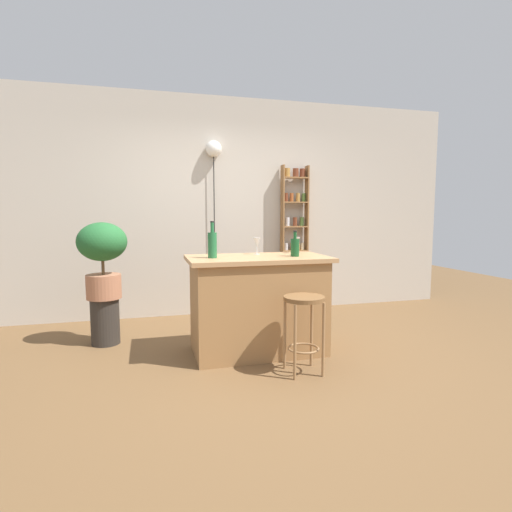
{
  "coord_description": "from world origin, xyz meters",
  "views": [
    {
      "loc": [
        -1.0,
        -3.36,
        1.32
      ],
      "look_at": [
        0.05,
        0.55,
        0.89
      ],
      "focal_mm": 28.56,
      "sensor_mm": 36.0,
      "label": 1
    }
  ],
  "objects_px": {
    "plant_stool": "(105,321)",
    "bottle_soda_blue": "(212,244)",
    "bar_stool": "(304,316)",
    "pendant_globe_light": "(214,152)",
    "spice_shelf": "(294,238)",
    "wine_glass_left": "(297,241)",
    "potted_plant": "(102,253)",
    "bottle_vinegar": "(295,247)",
    "wine_glass_center": "(257,242)"
  },
  "relations": [
    {
      "from": "bar_stool",
      "to": "spice_shelf",
      "type": "xyz_separation_m",
      "value": [
        0.7,
        2.12,
        0.5
      ]
    },
    {
      "from": "bottle_soda_blue",
      "to": "wine_glass_left",
      "type": "height_order",
      "value": "bottle_soda_blue"
    },
    {
      "from": "bar_stool",
      "to": "bottle_soda_blue",
      "type": "relative_size",
      "value": 1.94
    },
    {
      "from": "wine_glass_left",
      "to": "bottle_soda_blue",
      "type": "bearing_deg",
      "value": -165.31
    },
    {
      "from": "bottle_vinegar",
      "to": "pendant_globe_light",
      "type": "relative_size",
      "value": 0.11
    },
    {
      "from": "bar_stool",
      "to": "bottle_vinegar",
      "type": "relative_size",
      "value": 2.67
    },
    {
      "from": "plant_stool",
      "to": "potted_plant",
      "type": "bearing_deg",
      "value": 90.0
    },
    {
      "from": "wine_glass_center",
      "to": "bottle_vinegar",
      "type": "bearing_deg",
      "value": -43.17
    },
    {
      "from": "bottle_vinegar",
      "to": "pendant_globe_light",
      "type": "bearing_deg",
      "value": 106.99
    },
    {
      "from": "plant_stool",
      "to": "bottle_soda_blue",
      "type": "bearing_deg",
      "value": -32.45
    },
    {
      "from": "wine_glass_left",
      "to": "spice_shelf",
      "type": "bearing_deg",
      "value": 70.42
    },
    {
      "from": "plant_stool",
      "to": "wine_glass_left",
      "type": "relative_size",
      "value": 2.86
    },
    {
      "from": "potted_plant",
      "to": "wine_glass_left",
      "type": "xyz_separation_m",
      "value": [
        1.9,
        -0.4,
        0.11
      ]
    },
    {
      "from": "potted_plant",
      "to": "pendant_globe_light",
      "type": "relative_size",
      "value": 0.34
    },
    {
      "from": "plant_stool",
      "to": "bottle_soda_blue",
      "type": "xyz_separation_m",
      "value": [
        1.0,
        -0.64,
        0.81
      ]
    },
    {
      "from": "spice_shelf",
      "to": "bottle_soda_blue",
      "type": "bearing_deg",
      "value": -131.64
    },
    {
      "from": "bar_stool",
      "to": "wine_glass_left",
      "type": "distance_m",
      "value": 1.02
    },
    {
      "from": "spice_shelf",
      "to": "bottle_vinegar",
      "type": "xyz_separation_m",
      "value": [
        -0.59,
        -1.6,
        0.02
      ]
    },
    {
      "from": "wine_glass_left",
      "to": "plant_stool",
      "type": "bearing_deg",
      "value": 168.12
    },
    {
      "from": "bottle_soda_blue",
      "to": "wine_glass_center",
      "type": "relative_size",
      "value": 2.03
    },
    {
      "from": "spice_shelf",
      "to": "wine_glass_center",
      "type": "relative_size",
      "value": 11.9
    },
    {
      "from": "potted_plant",
      "to": "wine_glass_center",
      "type": "height_order",
      "value": "potted_plant"
    },
    {
      "from": "spice_shelf",
      "to": "pendant_globe_light",
      "type": "height_order",
      "value": "pendant_globe_light"
    },
    {
      "from": "spice_shelf",
      "to": "wine_glass_left",
      "type": "xyz_separation_m",
      "value": [
        -0.46,
        -1.3,
        0.05
      ]
    },
    {
      "from": "bar_stool",
      "to": "pendant_globe_light",
      "type": "xyz_separation_m",
      "value": [
        -0.38,
        2.14,
        1.61
      ]
    },
    {
      "from": "plant_stool",
      "to": "bottle_vinegar",
      "type": "relative_size",
      "value": 1.94
    },
    {
      "from": "potted_plant",
      "to": "wine_glass_left",
      "type": "height_order",
      "value": "potted_plant"
    },
    {
      "from": "potted_plant",
      "to": "wine_glass_left",
      "type": "relative_size",
      "value": 4.65
    },
    {
      "from": "plant_stool",
      "to": "bottle_soda_blue",
      "type": "height_order",
      "value": "bottle_soda_blue"
    },
    {
      "from": "bottle_vinegar",
      "to": "pendant_globe_light",
      "type": "distance_m",
      "value": 2.01
    },
    {
      "from": "bottle_vinegar",
      "to": "bar_stool",
      "type": "bearing_deg",
      "value": -102.09
    },
    {
      "from": "bottle_vinegar",
      "to": "wine_glass_center",
      "type": "xyz_separation_m",
      "value": [
        -0.3,
        0.28,
        0.03
      ]
    },
    {
      "from": "bar_stool",
      "to": "bottle_vinegar",
      "type": "distance_m",
      "value": 0.75
    },
    {
      "from": "bar_stool",
      "to": "wine_glass_center",
      "type": "distance_m",
      "value": 0.99
    },
    {
      "from": "plant_stool",
      "to": "bottle_soda_blue",
      "type": "relative_size",
      "value": 1.41
    },
    {
      "from": "plant_stool",
      "to": "wine_glass_center",
      "type": "distance_m",
      "value": 1.73
    },
    {
      "from": "plant_stool",
      "to": "potted_plant",
      "type": "distance_m",
      "value": 0.69
    },
    {
      "from": "spice_shelf",
      "to": "bottle_vinegar",
      "type": "height_order",
      "value": "spice_shelf"
    },
    {
      "from": "bottle_soda_blue",
      "to": "pendant_globe_light",
      "type": "bearing_deg",
      "value": 80.02
    },
    {
      "from": "spice_shelf",
      "to": "plant_stool",
      "type": "height_order",
      "value": "spice_shelf"
    },
    {
      "from": "wine_glass_left",
      "to": "pendant_globe_light",
      "type": "xyz_separation_m",
      "value": [
        -0.63,
        1.32,
        1.06
      ]
    },
    {
      "from": "wine_glass_left",
      "to": "bottle_vinegar",
      "type": "bearing_deg",
      "value": -113.45
    },
    {
      "from": "bottle_vinegar",
      "to": "plant_stool",
      "type": "bearing_deg",
      "value": 158.36
    },
    {
      "from": "bar_stool",
      "to": "potted_plant",
      "type": "distance_m",
      "value": 2.11
    },
    {
      "from": "bottle_vinegar",
      "to": "potted_plant",
      "type": "bearing_deg",
      "value": 158.36
    },
    {
      "from": "bar_stool",
      "to": "bottle_vinegar",
      "type": "xyz_separation_m",
      "value": [
        0.11,
        0.52,
        0.53
      ]
    },
    {
      "from": "spice_shelf",
      "to": "plant_stool",
      "type": "bearing_deg",
      "value": -159.23
    },
    {
      "from": "bar_stool",
      "to": "spice_shelf",
      "type": "relative_size",
      "value": 0.33
    },
    {
      "from": "plant_stool",
      "to": "pendant_globe_light",
      "type": "relative_size",
      "value": 0.21
    },
    {
      "from": "spice_shelf",
      "to": "bottle_vinegar",
      "type": "distance_m",
      "value": 1.7
    }
  ]
}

